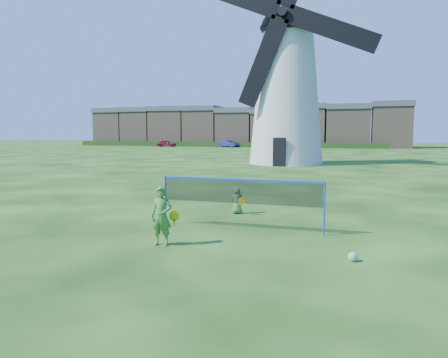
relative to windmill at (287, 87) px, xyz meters
name	(u,v)px	position (x,y,z in m)	size (l,w,h in m)	color
ground	(213,229)	(2.30, -26.96, -7.05)	(220.00, 220.00, 0.00)	black
windmill	(287,87)	(0.00, 0.00, 0.00)	(15.87, 6.71, 20.88)	silver
badminton_net	(240,192)	(3.09, -26.70, -5.92)	(5.05, 0.05, 1.55)	blue
player_girl	(162,216)	(1.63, -29.09, -6.28)	(0.72, 0.43, 1.56)	#418535
player_boy	(237,200)	(2.33, -24.35, -6.57)	(0.63, 0.44, 0.98)	#428540
play_ball	(353,257)	(6.43, -29.00, -6.94)	(0.22, 0.22, 0.22)	green
terraced_houses	(240,126)	(-17.15, 45.04, -2.98)	(65.35, 8.40, 8.40)	#8B765D
hedge	(219,144)	(-19.70, 39.04, -6.55)	(62.00, 0.80, 1.00)	#193814
car_left	(166,143)	(-29.65, 36.42, -6.41)	(1.52, 3.79, 1.29)	maroon
car_right	(228,144)	(-17.59, 38.43, -6.40)	(1.39, 3.99, 1.31)	navy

